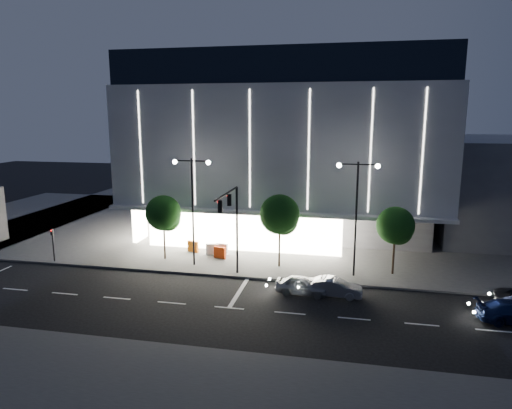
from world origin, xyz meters
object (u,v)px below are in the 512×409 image
Objects in this scene: tree_left at (164,215)px; barrier_d at (222,249)px; ped_signal_far at (53,241)px; street_lamp_west at (192,196)px; tree_right at (396,228)px; traffic_mast at (232,216)px; barrier_b at (212,249)px; tree_mid at (280,217)px; street_lamp_east at (357,202)px; car_second at (334,287)px; car_lead at (302,285)px; barrier_c at (220,253)px; barrier_a at (193,247)px.

tree_left reaches higher than barrier_d.
street_lamp_west is at bearing 7.13° from ped_signal_far.
street_lamp_west is 1.63× the size of tree_right.
ped_signal_far is 0.54× the size of tree_right.
traffic_mast is 6.43× the size of barrier_b.
barrier_b is (-3.33, 5.60, -4.38)m from traffic_mast.
ped_signal_far is 19.35m from tree_mid.
car_second is at bearing -108.23° from street_lamp_east.
car_lead reaches higher than barrier_b.
tree_mid is at bearing 8.26° from street_lamp_west.
car_second is 11.79m from barrier_c.
tree_mid is (10.00, 0.00, 0.30)m from tree_left.
car_lead is at bearing -23.85° from street_lamp_west.
street_lamp_west is 6.42m from barrier_a.
barrier_b is (-10.99, 7.03, 0.02)m from car_second.
street_lamp_east is at bearing -34.48° from car_lead.
tree_mid is 9.39m from barrier_a.
street_lamp_west is 7.28m from tree_mid.
car_lead reaches higher than barrier_c.
car_lead is at bearing -7.09° from ped_signal_far.
barrier_d is at bearing 16.86° from barrier_a.
street_lamp_west reaches higher than tree_mid.
barrier_b is (1.95, -0.44, 0.00)m from barrier_a.
car_second is at bearing -130.57° from tree_right.
traffic_mast reaches higher than barrier_c.
street_lamp_east is 25.37m from ped_signal_far.
barrier_d is (-10.17, 7.28, 0.02)m from car_second.
ped_signal_far is at bearing -172.45° from tree_mid.
traffic_mast is 1.24× the size of tree_left.
street_lamp_east is 8.18× the size of barrier_a.
street_lamp_east is 12.74m from barrier_c.
tree_left is at bearing -180.00° from tree_mid.
tree_left is 5.20× the size of barrier_b.
barrier_a and barrier_d have the same top height.
tree_left is 13.87m from car_lead.
ped_signal_far is at bearing 87.09° from car_second.
tree_mid is at bearing 0.00° from tree_left.
street_lamp_west reaches higher than tree_right.
tree_left is (-6.97, 3.68, -0.99)m from traffic_mast.
car_second is at bearing -14.54° from barrier_c.
tree_right is at bearing 13.00° from barrier_a.
tree_mid reaches higher than ped_signal_far.
street_lamp_west is 8.18× the size of barrier_b.
tree_left is at bearing 180.00° from tree_right.
traffic_mast reaches higher than barrier_b.
tree_left is (-2.97, 1.02, -1.92)m from street_lamp_west.
barrier_d is at bearing 19.18° from ped_signal_far.
car_second is 14.94m from barrier_a.
barrier_d is at bearing 53.29° from car_lead.
barrier_c is 1.00× the size of barrier_d.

